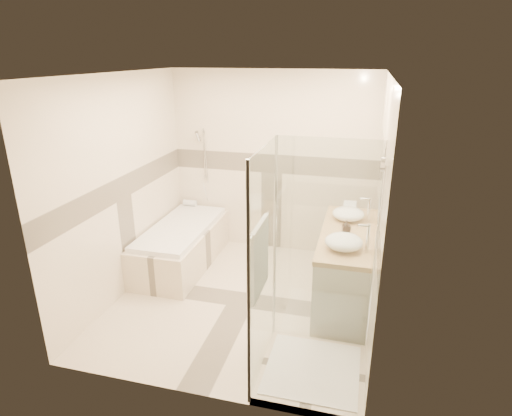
% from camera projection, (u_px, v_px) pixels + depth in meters
% --- Properties ---
extents(room, '(2.82, 3.02, 2.52)m').
position_uv_depth(room, '(246.00, 197.00, 4.52)').
color(room, beige).
rests_on(room, ground).
extents(bathtub, '(0.75, 1.70, 0.56)m').
position_uv_depth(bathtub, '(182.00, 243.00, 5.68)').
color(bathtub, beige).
rests_on(bathtub, ground).
extents(vanity, '(0.58, 1.62, 0.85)m').
position_uv_depth(vanity, '(345.00, 266.00, 4.81)').
color(vanity, silver).
rests_on(vanity, ground).
extents(shower_enclosure, '(0.96, 0.93, 2.04)m').
position_uv_depth(shower_enclosure, '(302.00, 321.00, 3.70)').
color(shower_enclosure, beige).
rests_on(shower_enclosure, ground).
extents(vessel_sink_near, '(0.37, 0.37, 0.15)m').
position_uv_depth(vessel_sink_near, '(348.00, 214.00, 4.98)').
color(vessel_sink_near, white).
rests_on(vessel_sink_near, vanity).
extents(vessel_sink_far, '(0.38, 0.38, 0.15)m').
position_uv_depth(vessel_sink_far, '(344.00, 242.00, 4.23)').
color(vessel_sink_far, white).
rests_on(vessel_sink_far, vanity).
extents(faucet_near, '(0.12, 0.03, 0.29)m').
position_uv_depth(faucet_near, '(368.00, 208.00, 4.89)').
color(faucet_near, silver).
rests_on(faucet_near, vanity).
extents(faucet_far, '(0.12, 0.03, 0.29)m').
position_uv_depth(faucet_far, '(367.00, 236.00, 4.15)').
color(faucet_far, silver).
rests_on(faucet_far, vanity).
extents(amenity_bottle_a, '(0.09, 0.10, 0.17)m').
position_uv_depth(amenity_bottle_a, '(346.00, 228.00, 4.53)').
color(amenity_bottle_a, black).
rests_on(amenity_bottle_a, vanity).
extents(amenity_bottle_b, '(0.13, 0.13, 0.13)m').
position_uv_depth(amenity_bottle_b, '(346.00, 227.00, 4.63)').
color(amenity_bottle_b, black).
rests_on(amenity_bottle_b, vanity).
extents(folded_towels, '(0.16, 0.26, 0.08)m').
position_uv_depth(folded_towels, '(350.00, 207.00, 5.29)').
color(folded_towels, silver).
rests_on(folded_towels, vanity).
extents(rolled_towel, '(0.19, 0.09, 0.09)m').
position_uv_depth(rolled_towel, '(190.00, 203.00, 6.31)').
color(rolled_towel, silver).
rests_on(rolled_towel, bathtub).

